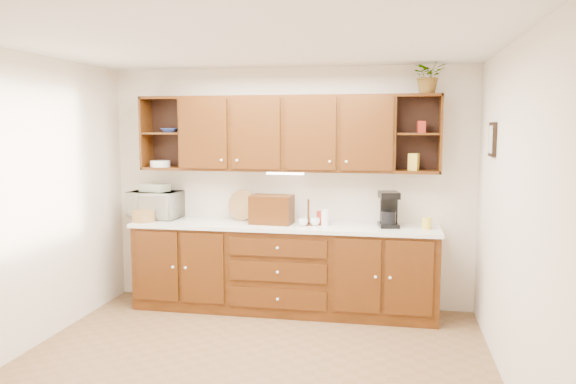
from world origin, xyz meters
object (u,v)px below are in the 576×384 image
at_px(bread_box, 272,209).
at_px(coffee_maker, 389,210).
at_px(potted_plant, 429,75).
at_px(microwave, 155,205).

distance_m(bread_box, coffee_maker, 1.22).
relative_size(coffee_maker, potted_plant, 1.01).
distance_m(bread_box, potted_plant, 2.10).
bearing_deg(microwave, potted_plant, 2.64).
height_order(bread_box, coffee_maker, coffee_maker).
bearing_deg(microwave, bread_box, -1.78).
xyz_separation_m(microwave, potted_plant, (2.95, -0.03, 1.38)).
relative_size(bread_box, coffee_maker, 1.19).
bearing_deg(coffee_maker, bread_box, 172.15).
relative_size(microwave, bread_box, 1.26).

